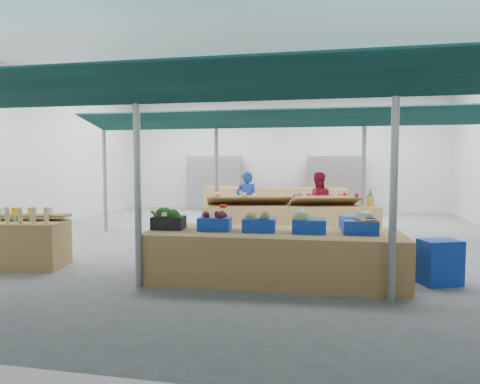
# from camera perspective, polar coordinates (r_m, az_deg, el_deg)

# --- Properties ---
(floor) EXTENTS (13.00, 13.00, 0.00)m
(floor) POSITION_cam_1_polar(r_m,az_deg,el_deg) (10.02, 1.71, -6.42)
(floor) COLOR #5F5F61
(floor) RESTS_ON ground
(hall) EXTENTS (13.00, 13.00, 13.00)m
(hall) POSITION_cam_1_polar(r_m,az_deg,el_deg) (11.30, 2.98, 8.23)
(hall) COLOR silver
(hall) RESTS_ON ground
(pole_grid) EXTENTS (10.00, 4.60, 3.00)m
(pole_grid) POSITION_cam_1_polar(r_m,az_deg,el_deg) (8.01, 4.94, 3.99)
(pole_grid) COLOR gray
(pole_grid) RESTS_ON floor
(awnings) EXTENTS (9.50, 7.08, 0.30)m
(awnings) POSITION_cam_1_polar(r_m,az_deg,el_deg) (8.07, 4.98, 10.88)
(awnings) COLOR #0A2C2B
(awnings) RESTS_ON pole_grid
(back_shelving_left) EXTENTS (2.00, 0.50, 2.00)m
(back_shelving_left) POSITION_cam_1_polar(r_m,az_deg,el_deg) (16.27, -3.42, 1.13)
(back_shelving_left) COLOR #B23F33
(back_shelving_left) RESTS_ON floor
(back_shelving_right) EXTENTS (2.00, 0.50, 2.00)m
(back_shelving_right) POSITION_cam_1_polar(r_m,az_deg,el_deg) (15.74, 12.64, 0.95)
(back_shelving_right) COLOR #B23F33
(back_shelving_right) RESTS_ON floor
(bottle_shelf) EXTENTS (1.89, 1.35, 1.07)m
(bottle_shelf) POSITION_cam_1_polar(r_m,az_deg,el_deg) (8.43, -28.01, -5.89)
(bottle_shelf) COLOR olive
(bottle_shelf) RESTS_ON floor
(veg_counter) EXTENTS (3.91, 1.43, 0.75)m
(veg_counter) POSITION_cam_1_polar(r_m,az_deg,el_deg) (6.66, 4.41, -8.47)
(veg_counter) COLOR olive
(veg_counter) RESTS_ON floor
(fruit_counter) EXTENTS (3.99, 1.42, 0.84)m
(fruit_counter) POSITION_cam_1_polar(r_m,az_deg,el_deg) (9.85, 6.67, -4.16)
(fruit_counter) COLOR olive
(fruit_counter) RESTS_ON floor
(far_counter) EXTENTS (5.04, 1.12, 0.90)m
(far_counter) POSITION_cam_1_polar(r_m,az_deg,el_deg) (15.38, 4.63, -1.08)
(far_counter) COLOR olive
(far_counter) RESTS_ON floor
(crate_stack) EXTENTS (0.66, 0.57, 0.67)m
(crate_stack) POSITION_cam_1_polar(r_m,az_deg,el_deg) (7.06, 25.09, -8.47)
(crate_stack) COLOR #1039B1
(crate_stack) RESTS_ON floor
(vendor_left) EXTENTS (0.61, 0.44, 1.56)m
(vendor_left) POSITION_cam_1_polar(r_m,az_deg,el_deg) (11.05, 0.94, -1.35)
(vendor_left) COLOR #1A3EAD
(vendor_left) RESTS_ON floor
(vendor_right) EXTENTS (0.83, 0.68, 1.56)m
(vendor_right) POSITION_cam_1_polar(r_m,az_deg,el_deg) (10.87, 10.32, -1.50)
(vendor_right) COLOR maroon
(vendor_right) RESTS_ON floor
(crate_broccoli) EXTENTS (0.52, 0.42, 0.35)m
(crate_broccoli) POSITION_cam_1_polar(r_m,az_deg,el_deg) (6.90, -9.50, -3.55)
(crate_broccoli) COLOR black
(crate_broccoli) RESTS_ON veg_counter
(crate_beets) EXTENTS (0.52, 0.42, 0.29)m
(crate_beets) POSITION_cam_1_polar(r_m,az_deg,el_deg) (6.70, -3.39, -3.95)
(crate_beets) COLOR #1039B1
(crate_beets) RESTS_ON veg_counter
(crate_celeriac) EXTENTS (0.52, 0.42, 0.31)m
(crate_celeriac) POSITION_cam_1_polar(r_m,az_deg,el_deg) (6.58, 2.57, -3.99)
(crate_celeriac) COLOR #1039B1
(crate_celeriac) RESTS_ON veg_counter
(crate_cabbage) EXTENTS (0.52, 0.42, 0.35)m
(crate_cabbage) POSITION_cam_1_polar(r_m,az_deg,el_deg) (6.54, 9.14, -3.97)
(crate_cabbage) COLOR #1039B1
(crate_cabbage) RESTS_ON veg_counter
(crate_carrots) EXTENTS (0.52, 0.42, 0.29)m
(crate_carrots) POSITION_cam_1_polar(r_m,az_deg,el_deg) (6.59, 15.71, -4.42)
(crate_carrots) COLOR #1039B1
(crate_carrots) RESTS_ON veg_counter
(sparrow) EXTENTS (0.12, 0.09, 0.11)m
(sparrow) POSITION_cam_1_polar(r_m,az_deg,el_deg) (6.82, -11.23, -2.91)
(sparrow) COLOR brown
(sparrow) RESTS_ON crate_broccoli
(pole_ribbon) EXTENTS (0.12, 0.12, 0.28)m
(pole_ribbon) POSITION_cam_1_polar(r_m,az_deg,el_deg) (6.91, -2.25, -2.08)
(pole_ribbon) COLOR red
(pole_ribbon) RESTS_ON pole_grid
(apple_heap_yellow) EXTENTS (2.02, 1.16, 0.27)m
(apple_heap_yellow) POSITION_cam_1_polar(r_m,az_deg,el_deg) (9.69, 1.21, -0.78)
(apple_heap_yellow) COLOR #997247
(apple_heap_yellow) RESTS_ON fruit_counter
(apple_heap_red) EXTENTS (1.63, 1.06, 0.27)m
(apple_heap_red) POSITION_cam_1_polar(r_m,az_deg,el_deg) (9.76, 11.36, -0.83)
(apple_heap_red) COLOR #997247
(apple_heap_red) RESTS_ON fruit_counter
(pineapple) EXTENTS (0.14, 0.14, 0.39)m
(pineapple) POSITION_cam_1_polar(r_m,az_deg,el_deg) (9.93, 16.97, -0.75)
(pineapple) COLOR #8C6019
(pineapple) RESTS_ON fruit_counter
(crate_extra) EXTENTS (0.55, 0.44, 0.32)m
(crate_extra) POSITION_cam_1_polar(r_m,az_deg,el_deg) (7.06, 15.27, -3.56)
(crate_extra) COLOR #1039B1
(crate_extra) RESTS_ON veg_counter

